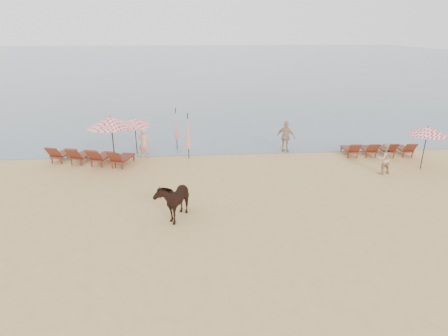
# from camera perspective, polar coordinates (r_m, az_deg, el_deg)

# --- Properties ---
(ground) EXTENTS (120.00, 120.00, 0.00)m
(ground) POSITION_cam_1_polar(r_m,az_deg,el_deg) (11.80, 1.91, -13.64)
(ground) COLOR tan
(ground) RESTS_ON ground
(sea) EXTENTS (160.00, 140.00, 0.06)m
(sea) POSITION_cam_1_polar(r_m,az_deg,el_deg) (89.95, -3.81, 16.30)
(sea) COLOR #51606B
(sea) RESTS_ON ground
(lounger_cluster_left) EXTENTS (4.45, 2.88, 0.65)m
(lounger_cluster_left) POSITION_cam_1_polar(r_m,az_deg,el_deg) (20.54, -19.73, 1.83)
(lounger_cluster_left) COLOR maroon
(lounger_cluster_left) RESTS_ON ground
(lounger_cluster_right) EXTENTS (3.70, 1.68, 0.58)m
(lounger_cluster_right) POSITION_cam_1_polar(r_m,az_deg,el_deg) (22.26, 22.42, 2.73)
(lounger_cluster_right) COLOR maroon
(lounger_cluster_right) RESTS_ON ground
(umbrella_open_left_a) EXTENTS (2.33, 2.33, 2.65)m
(umbrella_open_left_a) POSITION_cam_1_polar(r_m,az_deg,el_deg) (19.01, -16.86, 6.78)
(umbrella_open_left_a) COLOR black
(umbrella_open_left_a) RESTS_ON ground
(umbrella_open_left_b) EXTENTS (1.70, 1.73, 2.17)m
(umbrella_open_left_b) POSITION_cam_1_polar(r_m,az_deg,el_deg) (20.95, -13.48, 6.88)
(umbrella_open_left_b) COLOR black
(umbrella_open_left_b) RESTS_ON ground
(umbrella_open_right) EXTENTS (1.81, 1.81, 2.20)m
(umbrella_open_right) POSITION_cam_1_polar(r_m,az_deg,el_deg) (20.64, 28.62, 5.03)
(umbrella_open_right) COLOR black
(umbrella_open_right) RESTS_ON ground
(umbrella_closed_left) EXTENTS (0.29, 0.29, 2.40)m
(umbrella_closed_left) POSITION_cam_1_polar(r_m,az_deg,el_deg) (21.72, -7.31, 6.68)
(umbrella_closed_left) COLOR black
(umbrella_closed_left) RESTS_ON ground
(umbrella_closed_right) EXTENTS (0.30, 0.30, 2.49)m
(umbrella_closed_right) POSITION_cam_1_polar(r_m,az_deg,el_deg) (19.87, -5.50, 5.61)
(umbrella_closed_right) COLOR black
(umbrella_closed_right) RESTS_ON ground
(cow) EXTENTS (1.40, 1.95, 1.50)m
(cow) POSITION_cam_1_polar(r_m,az_deg,el_deg) (13.91, -7.64, -4.63)
(cow) COLOR black
(cow) RESTS_ON ground
(beachgoer_left) EXTENTS (0.62, 0.42, 1.64)m
(beachgoer_left) POSITION_cam_1_polar(r_m,az_deg,el_deg) (20.60, -12.07, 3.71)
(beachgoer_left) COLOR #D89E87
(beachgoer_left) RESTS_ON ground
(beachgoer_right_a) EXTENTS (0.84, 0.72, 1.52)m
(beachgoer_right_a) POSITION_cam_1_polar(r_m,az_deg,el_deg) (19.50, 23.15, 1.35)
(beachgoer_right_a) COLOR tan
(beachgoer_right_a) RESTS_ON ground
(beachgoer_right_b) EXTENTS (1.12, 0.94, 1.79)m
(beachgoer_right_b) POSITION_cam_1_polar(r_m,az_deg,el_deg) (21.37, 9.41, 4.72)
(beachgoer_right_b) COLOR tan
(beachgoer_right_b) RESTS_ON ground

